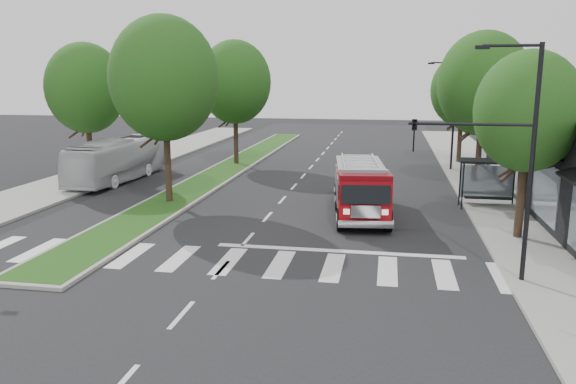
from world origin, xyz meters
TOP-DOWN VIEW (x-y plane):
  - ground at (0.00, 0.00)m, footprint 140.00×140.00m
  - sidewalk_right at (12.50, 10.00)m, footprint 5.00×80.00m
  - sidewalk_left at (-14.50, 10.00)m, footprint 5.00×80.00m
  - median at (-6.00, 18.00)m, footprint 3.00×50.00m
  - bus_shelter at (11.20, 8.15)m, footprint 3.20×1.60m
  - tree_right_near at (11.50, 2.00)m, footprint 4.40×4.40m
  - tree_right_mid at (11.50, 14.00)m, footprint 5.60×5.60m
  - tree_right_far at (11.50, 24.00)m, footprint 5.00×5.00m
  - tree_median_near at (-6.00, 6.00)m, footprint 5.80×5.80m
  - tree_median_far at (-6.00, 20.00)m, footprint 5.60×5.60m
  - tree_left_mid at (-14.00, 12.00)m, footprint 5.20×5.20m
  - streetlight_right_near at (9.61, -3.50)m, footprint 4.08×0.22m
  - streetlight_right_far at (10.35, 20.00)m, footprint 2.11×0.20m
  - fire_engine at (4.55, 5.35)m, footprint 3.32×8.33m
  - city_bus at (-12.00, 12.10)m, footprint 2.78×10.32m

SIDE VIEW (x-z plane):
  - ground at x=0.00m, z-range 0.00..0.00m
  - sidewalk_right at x=12.50m, z-range 0.00..0.15m
  - sidewalk_left at x=-14.50m, z-range 0.00..0.15m
  - median at x=-6.00m, z-range 0.00..0.16m
  - fire_engine at x=4.55m, z-range -0.06..2.75m
  - city_bus at x=-12.00m, z-range 0.00..2.85m
  - bus_shelter at x=11.20m, z-range 0.73..3.34m
  - streetlight_right_far at x=10.35m, z-range 0.48..8.48m
  - streetlight_right_near at x=9.61m, z-range 0.67..8.67m
  - tree_right_near at x=11.50m, z-range 1.48..9.53m
  - tree_right_far at x=11.50m, z-range 1.47..10.20m
  - tree_left_mid at x=-14.00m, z-range 1.58..10.74m
  - tree_right_mid at x=11.50m, z-range 1.63..11.35m
  - tree_median_far at x=-6.00m, z-range 1.63..11.35m
  - tree_median_near at x=-6.00m, z-range 1.73..11.89m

